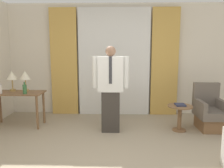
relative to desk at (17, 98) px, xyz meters
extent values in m
cube|color=silver|center=(2.00, 1.05, 0.75)|extent=(10.00, 0.06, 2.70)
cube|color=white|center=(2.00, 0.92, 0.69)|extent=(1.72, 0.06, 2.58)
cube|color=gold|center=(0.78, 0.92, 0.69)|extent=(0.65, 0.06, 2.58)
cube|color=gold|center=(3.22, 0.92, 0.69)|extent=(0.65, 0.06, 2.58)
cube|color=brown|center=(0.00, 0.00, 0.11)|extent=(1.08, 0.51, 0.03)
cylinder|color=brown|center=(0.48, -0.20, -0.26)|extent=(0.05, 0.05, 0.69)
cylinder|color=brown|center=(-0.48, 0.20, -0.26)|extent=(0.05, 0.05, 0.69)
cylinder|color=brown|center=(0.48, 0.20, -0.26)|extent=(0.05, 0.05, 0.69)
cylinder|color=tan|center=(-0.14, 0.13, 0.14)|extent=(0.12, 0.12, 0.04)
cylinder|color=tan|center=(-0.14, 0.13, 0.26)|extent=(0.02, 0.02, 0.21)
cone|color=beige|center=(-0.14, 0.13, 0.46)|extent=(0.22, 0.22, 0.18)
cylinder|color=tan|center=(0.14, 0.13, 0.14)|extent=(0.12, 0.12, 0.04)
cylinder|color=tan|center=(0.14, 0.13, 0.26)|extent=(0.02, 0.02, 0.21)
cone|color=beige|center=(0.14, 0.13, 0.46)|extent=(0.22, 0.22, 0.18)
cylinder|color=silver|center=(-0.27, -0.15, 0.21)|extent=(0.08, 0.08, 0.19)
cylinder|color=#336638|center=(0.24, -0.16, 0.21)|extent=(0.08, 0.08, 0.18)
cylinder|color=#336638|center=(0.24, -0.16, 0.33)|extent=(0.03, 0.03, 0.05)
cube|color=#38332D|center=(1.96, -0.27, -0.20)|extent=(0.35, 0.18, 0.80)
cube|color=white|center=(1.96, -0.27, 0.53)|extent=(0.48, 0.22, 0.67)
cube|color=#333338|center=(1.96, -0.39, 0.62)|extent=(0.06, 0.01, 0.50)
cylinder|color=white|center=(1.67, -0.27, 0.57)|extent=(0.11, 0.11, 0.60)
cylinder|color=white|center=(2.25, -0.27, 0.57)|extent=(0.11, 0.11, 0.60)
sphere|color=#936B51|center=(1.96, -0.27, 0.96)|extent=(0.19, 0.19, 0.19)
cube|color=brown|center=(3.95, -0.12, -0.47)|extent=(0.45, 0.54, 0.26)
cube|color=#665B51|center=(3.95, -0.12, -0.26)|extent=(0.53, 0.64, 0.16)
cube|color=#665B51|center=(3.95, 0.16, 0.07)|extent=(0.53, 0.10, 0.50)
cube|color=#665B51|center=(3.73, -0.12, -0.09)|extent=(0.08, 0.64, 0.18)
cube|color=#665B51|center=(4.17, -0.12, -0.09)|extent=(0.08, 0.64, 0.18)
cylinder|color=brown|center=(3.32, -0.19, -0.59)|extent=(0.27, 0.27, 0.02)
cylinder|color=brown|center=(3.32, -0.19, -0.36)|extent=(0.08, 0.08, 0.49)
cylinder|color=brown|center=(3.32, -0.19, -0.10)|extent=(0.48, 0.48, 0.03)
cube|color=#2D334C|center=(3.32, -0.19, -0.08)|extent=(0.19, 0.21, 0.03)
camera|label=1|loc=(2.10, -4.38, 0.98)|focal=35.00mm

